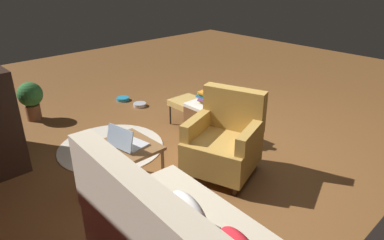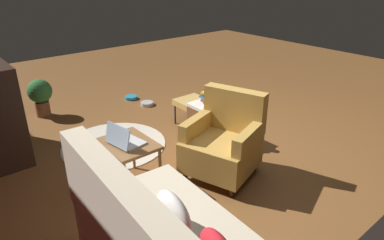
{
  "view_description": "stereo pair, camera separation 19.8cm",
  "coord_description": "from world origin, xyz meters",
  "px_view_note": "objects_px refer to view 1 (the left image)",
  "views": [
    {
      "loc": [
        -2.31,
        2.7,
        2.03
      ],
      "look_at": [
        0.08,
        0.45,
        0.55
      ],
      "focal_mm": 32.42,
      "sensor_mm": 36.0,
      "label": 1
    },
    {
      "loc": [
        -2.44,
        2.55,
        2.03
      ],
      "look_at": [
        0.08,
        0.45,
        0.55
      ],
      "focal_mm": 32.42,
      "sensor_mm": 36.0,
      "label": 2
    }
  ],
  "objects_px": {
    "laptop_desk": "(130,150)",
    "laptop": "(126,142)",
    "ottoman": "(188,103)",
    "tv_remote": "(208,99)",
    "wicker_hamper": "(209,121)",
    "yellow_mug": "(210,89)",
    "potted_plant": "(31,98)",
    "book_stack_hamper": "(209,98)",
    "armchair": "(224,141)",
    "pet_bowl_teal": "(123,99)",
    "pet_bowl_steel": "(140,105)"
  },
  "relations": [
    {
      "from": "armchair",
      "to": "wicker_hamper",
      "type": "distance_m",
      "value": 0.79
    },
    {
      "from": "laptop",
      "to": "wicker_hamper",
      "type": "height_order",
      "value": "laptop"
    },
    {
      "from": "tv_remote",
      "to": "potted_plant",
      "type": "relative_size",
      "value": 0.29
    },
    {
      "from": "yellow_mug",
      "to": "laptop_desk",
      "type": "bearing_deg",
      "value": 98.02
    },
    {
      "from": "tv_remote",
      "to": "ottoman",
      "type": "bearing_deg",
      "value": 16.29
    },
    {
      "from": "armchair",
      "to": "laptop_desk",
      "type": "height_order",
      "value": "armchair"
    },
    {
      "from": "armchair",
      "to": "laptop_desk",
      "type": "relative_size",
      "value": 1.55
    },
    {
      "from": "laptop",
      "to": "yellow_mug",
      "type": "distance_m",
      "value": 1.33
    },
    {
      "from": "tv_remote",
      "to": "potted_plant",
      "type": "bearing_deg",
      "value": 55.57
    },
    {
      "from": "laptop_desk",
      "to": "pet_bowl_teal",
      "type": "xyz_separation_m",
      "value": [
        2.13,
        -1.26,
        -0.4
      ]
    },
    {
      "from": "laptop",
      "to": "potted_plant",
      "type": "height_order",
      "value": "laptop"
    },
    {
      "from": "pet_bowl_steel",
      "to": "potted_plant",
      "type": "relative_size",
      "value": 0.36
    },
    {
      "from": "yellow_mug",
      "to": "ottoman",
      "type": "xyz_separation_m",
      "value": [
        0.54,
        -0.14,
        -0.37
      ]
    },
    {
      "from": "potted_plant",
      "to": "ottoman",
      "type": "bearing_deg",
      "value": -137.64
    },
    {
      "from": "tv_remote",
      "to": "pet_bowl_steel",
      "type": "relative_size",
      "value": 0.8
    },
    {
      "from": "ottoman",
      "to": "pet_bowl_teal",
      "type": "distance_m",
      "value": 1.44
    },
    {
      "from": "laptop_desk",
      "to": "laptop",
      "type": "relative_size",
      "value": 1.57
    },
    {
      "from": "tv_remote",
      "to": "book_stack_hamper",
      "type": "bearing_deg",
      "value": 159.46
    },
    {
      "from": "ottoman",
      "to": "laptop_desk",
      "type": "bearing_deg",
      "value": 117.16
    },
    {
      "from": "wicker_hamper",
      "to": "pet_bowl_teal",
      "type": "distance_m",
      "value": 1.92
    },
    {
      "from": "wicker_hamper",
      "to": "pet_bowl_teal",
      "type": "height_order",
      "value": "wicker_hamper"
    },
    {
      "from": "armchair",
      "to": "pet_bowl_steel",
      "type": "distance_m",
      "value": 2.22
    },
    {
      "from": "laptop",
      "to": "ottoman",
      "type": "distance_m",
      "value": 1.63
    },
    {
      "from": "laptop",
      "to": "ottoman",
      "type": "bearing_deg",
      "value": -63.3
    },
    {
      "from": "tv_remote",
      "to": "laptop_desk",
      "type": "bearing_deg",
      "value": 122.98
    },
    {
      "from": "potted_plant",
      "to": "pet_bowl_steel",
      "type": "bearing_deg",
      "value": -113.98
    },
    {
      "from": "pet_bowl_steel",
      "to": "wicker_hamper",
      "type": "bearing_deg",
      "value": 179.59
    },
    {
      "from": "armchair",
      "to": "laptop_desk",
      "type": "distance_m",
      "value": 0.97
    },
    {
      "from": "pet_bowl_teal",
      "to": "wicker_hamper",
      "type": "bearing_deg",
      "value": -178.75
    },
    {
      "from": "yellow_mug",
      "to": "ottoman",
      "type": "bearing_deg",
      "value": -14.64
    },
    {
      "from": "pet_bowl_steel",
      "to": "potted_plant",
      "type": "distance_m",
      "value": 1.55
    },
    {
      "from": "wicker_hamper",
      "to": "laptop",
      "type": "bearing_deg",
      "value": 99.74
    },
    {
      "from": "laptop_desk",
      "to": "ottoman",
      "type": "xyz_separation_m",
      "value": [
        0.72,
        -1.4,
        -0.11
      ]
    },
    {
      "from": "potted_plant",
      "to": "yellow_mug",
      "type": "bearing_deg",
      "value": -148.27
    },
    {
      "from": "yellow_mug",
      "to": "armchair",
      "type": "bearing_deg",
      "value": 146.75
    },
    {
      "from": "armchair",
      "to": "laptop_desk",
      "type": "xyz_separation_m",
      "value": [
        0.42,
        0.87,
        0.06
      ]
    },
    {
      "from": "laptop_desk",
      "to": "wicker_hamper",
      "type": "bearing_deg",
      "value": -80.24
    },
    {
      "from": "laptop_desk",
      "to": "laptop",
      "type": "distance_m",
      "value": 0.11
    },
    {
      "from": "laptop",
      "to": "potted_plant",
      "type": "bearing_deg",
      "value": 0.88
    },
    {
      "from": "laptop",
      "to": "pet_bowl_teal",
      "type": "distance_m",
      "value": 2.55
    },
    {
      "from": "pet_bowl_teal",
      "to": "tv_remote",
      "type": "bearing_deg",
      "value": -176.14
    },
    {
      "from": "yellow_mug",
      "to": "book_stack_hamper",
      "type": "bearing_deg",
      "value": -35.66
    },
    {
      "from": "laptop",
      "to": "potted_plant",
      "type": "xyz_separation_m",
      "value": [
        2.35,
        0.04,
        -0.2
      ]
    },
    {
      "from": "wicker_hamper",
      "to": "yellow_mug",
      "type": "xyz_separation_m",
      "value": [
        -0.05,
        0.04,
        0.44
      ]
    },
    {
      "from": "book_stack_hamper",
      "to": "tv_remote",
      "type": "height_order",
      "value": "book_stack_hamper"
    },
    {
      "from": "laptop",
      "to": "tv_remote",
      "type": "bearing_deg",
      "value": -76.92
    },
    {
      "from": "pet_bowl_steel",
      "to": "yellow_mug",
      "type": "bearing_deg",
      "value": 178.22
    },
    {
      "from": "book_stack_hamper",
      "to": "pet_bowl_teal",
      "type": "xyz_separation_m",
      "value": [
        1.9,
        0.04,
        -0.53
      ]
    },
    {
      "from": "book_stack_hamper",
      "to": "yellow_mug",
      "type": "xyz_separation_m",
      "value": [
        -0.05,
        0.03,
        0.13
      ]
    },
    {
      "from": "wicker_hamper",
      "to": "potted_plant",
      "type": "height_order",
      "value": "potted_plant"
    }
  ]
}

